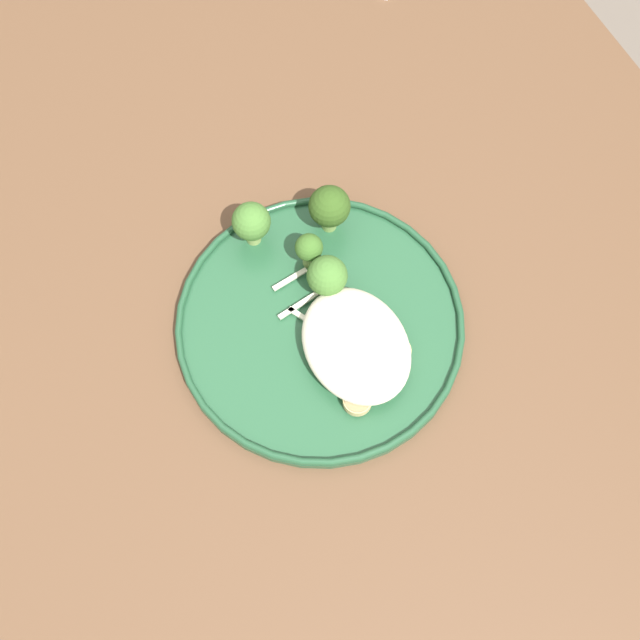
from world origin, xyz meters
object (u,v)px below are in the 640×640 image
at_px(broccoli_floret_front_edge, 327,276).
at_px(broccoli_floret_rear_charred, 329,207).
at_px(seared_scallop_on_noodles, 355,303).
at_px(broccoli_floret_center_pile, 309,249).
at_px(seared_scallop_half_hidden, 357,401).
at_px(seared_scallop_front_small, 393,352).
at_px(broccoli_floret_beside_noodles, 255,221).
at_px(dinner_plate, 320,324).
at_px(seared_scallop_large_seared, 358,351).
at_px(seared_scallop_tiny_bay, 324,337).

relative_size(broccoli_floret_front_edge, broccoli_floret_rear_charred, 0.87).
distance_m(seared_scallop_on_noodles, broccoli_floret_rear_charred, 0.10).
relative_size(broccoli_floret_center_pile, broccoli_floret_rear_charred, 0.77).
xyz_separation_m(seared_scallop_half_hidden, seared_scallop_on_noodles, (0.09, -0.05, 0.00)).
bearing_deg(seared_scallop_front_small, broccoli_floret_beside_noodles, 19.41).
distance_m(dinner_plate, broccoli_floret_front_edge, 0.05).
bearing_deg(seared_scallop_half_hidden, broccoli_floret_center_pile, -9.54).
height_order(seared_scallop_front_small, broccoli_floret_front_edge, broccoli_floret_front_edge).
distance_m(seared_scallop_on_noodles, broccoli_floret_beside_noodles, 0.13).
bearing_deg(seared_scallop_on_noodles, seared_scallop_half_hidden, 153.63).
bearing_deg(broccoli_floret_rear_charred, seared_scallop_half_hidden, 160.99).
xyz_separation_m(seared_scallop_front_small, broccoli_floret_front_edge, (0.09, 0.03, 0.02)).
relative_size(broccoli_floret_beside_noodles, broccoli_floret_rear_charred, 0.93).
height_order(seared_scallop_on_noodles, broccoli_floret_front_edge, broccoli_floret_front_edge).
relative_size(dinner_plate, seared_scallop_large_seared, 8.17).
bearing_deg(seared_scallop_front_small, broccoli_floret_front_edge, 15.03).
xyz_separation_m(dinner_plate, broccoli_floret_center_pile, (0.07, -0.02, 0.03)).
height_order(dinner_plate, seared_scallop_large_seared, seared_scallop_large_seared).
distance_m(seared_scallop_half_hidden, seared_scallop_large_seared, 0.05).
distance_m(seared_scallop_tiny_bay, broccoli_floret_front_edge, 0.06).
height_order(dinner_plate, broccoli_floret_rear_charred, broccoli_floret_rear_charred).
bearing_deg(seared_scallop_tiny_bay, dinner_plate, -13.66).
bearing_deg(broccoli_floret_center_pile, seared_scallop_large_seared, 178.47).
xyz_separation_m(seared_scallop_half_hidden, broccoli_floret_front_edge, (0.12, -0.03, 0.02)).
relative_size(seared_scallop_large_seared, broccoli_floret_center_pile, 0.74).
bearing_deg(seared_scallop_front_small, broccoli_floret_rear_charred, -3.83).
distance_m(seared_scallop_tiny_bay, broccoli_floret_beside_noodles, 0.14).
bearing_deg(seared_scallop_tiny_bay, broccoli_floret_front_edge, -29.58).
height_order(broccoli_floret_center_pile, broccoli_floret_rear_charred, broccoli_floret_rear_charred).
height_order(broccoli_floret_front_edge, broccoli_floret_beside_noodles, broccoli_floret_beside_noodles).
height_order(seared_scallop_tiny_bay, broccoli_floret_beside_noodles, broccoli_floret_beside_noodles).
bearing_deg(seared_scallop_large_seared, broccoli_floret_front_edge, -3.83).
xyz_separation_m(seared_scallop_tiny_bay, seared_scallop_on_noodles, (0.02, -0.04, 0.00)).
bearing_deg(seared_scallop_front_small, seared_scallop_large_seared, 60.73).
height_order(broccoli_floret_front_edge, broccoli_floret_rear_charred, broccoli_floret_rear_charred).
bearing_deg(seared_scallop_on_noodles, broccoli_floret_center_pile, 15.98).
xyz_separation_m(dinner_plate, seared_scallop_tiny_bay, (-0.02, 0.00, 0.01)).
distance_m(seared_scallop_half_hidden, seared_scallop_tiny_bay, 0.07).
distance_m(seared_scallop_tiny_bay, seared_scallop_large_seared, 0.04).
xyz_separation_m(broccoli_floret_beside_noodles, broccoli_floret_center_pile, (-0.05, -0.04, -0.01)).
relative_size(seared_scallop_on_noodles, broccoli_floret_front_edge, 0.41).
xyz_separation_m(broccoli_floret_center_pile, broccoli_floret_rear_charred, (0.03, -0.04, 0.01)).
xyz_separation_m(seared_scallop_front_small, broccoli_floret_rear_charred, (0.16, -0.01, 0.03)).
distance_m(seared_scallop_half_hidden, seared_scallop_front_small, 0.06).
xyz_separation_m(broccoli_floret_beside_noodles, broccoli_floret_rear_charred, (-0.02, -0.07, 0.00)).
distance_m(seared_scallop_on_noodles, broccoli_floret_center_pile, 0.07).
xyz_separation_m(seared_scallop_on_noodles, broccoli_floret_center_pile, (0.07, 0.02, 0.02)).
bearing_deg(broccoli_floret_rear_charred, broccoli_floret_front_edge, 151.41).
xyz_separation_m(seared_scallop_large_seared, broccoli_floret_center_pile, (0.11, -0.00, 0.02)).
height_order(dinner_plate, broccoli_floret_front_edge, broccoli_floret_front_edge).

